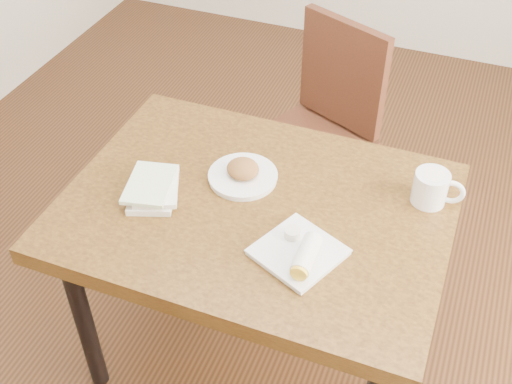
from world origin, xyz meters
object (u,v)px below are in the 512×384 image
(coffee_mug, at_px, (432,188))
(book_stack, at_px, (153,188))
(chair_far, at_px, (322,122))
(plate_burrito, at_px, (300,253))
(plate_scone, at_px, (243,174))
(table, at_px, (256,224))

(coffee_mug, distance_m, book_stack, 0.84)
(chair_far, height_order, plate_burrito, chair_far)
(plate_scone, height_order, book_stack, plate_scone)
(chair_far, distance_m, plate_scone, 0.70)
(table, bearing_deg, plate_burrito, -39.55)
(plate_scone, xyz_separation_m, plate_burrito, (0.28, -0.26, 0.00))
(plate_scone, relative_size, plate_burrito, 0.78)
(table, distance_m, plate_burrito, 0.27)
(plate_scone, distance_m, book_stack, 0.28)
(chair_far, xyz_separation_m, book_stack, (-0.30, -0.83, 0.23))
(chair_far, xyz_separation_m, plate_scone, (-0.07, -0.66, 0.22))
(chair_far, bearing_deg, book_stack, -109.90)
(table, bearing_deg, book_stack, -166.67)
(table, relative_size, plate_scone, 5.26)
(coffee_mug, bearing_deg, book_stack, -160.70)
(table, distance_m, coffee_mug, 0.55)
(table, height_order, coffee_mug, coffee_mug)
(book_stack, bearing_deg, plate_scone, 36.57)
(table, distance_m, chair_far, 0.77)
(chair_far, height_order, book_stack, chair_far)
(coffee_mug, height_order, book_stack, coffee_mug)
(chair_far, distance_m, book_stack, 0.91)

